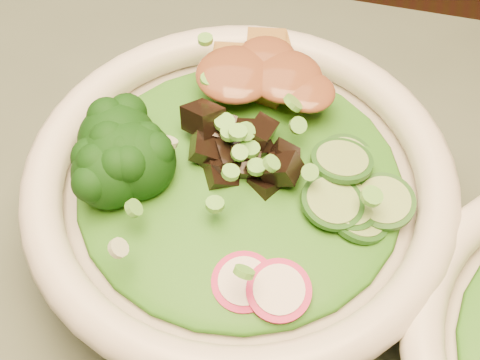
# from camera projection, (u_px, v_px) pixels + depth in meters

# --- Properties ---
(salad_bowl) EXTENTS (0.28, 0.28, 0.08)m
(salad_bowl) POSITION_uv_depth(u_px,v_px,m) (240.00, 198.00, 0.45)
(salad_bowl) COLOR silver
(salad_bowl) RESTS_ON dining_table
(lettuce_bed) EXTENTS (0.21, 0.21, 0.03)m
(lettuce_bed) POSITION_uv_depth(u_px,v_px,m) (240.00, 179.00, 0.43)
(lettuce_bed) COLOR #1F5D13
(lettuce_bed) RESTS_ON salad_bowl
(broccoli_florets) EXTENTS (0.09, 0.09, 0.05)m
(broccoli_florets) POSITION_uv_depth(u_px,v_px,m) (137.00, 154.00, 0.42)
(broccoli_florets) COLOR black
(broccoli_florets) RESTS_ON salad_bowl
(radish_slices) EXTENTS (0.12, 0.06, 0.02)m
(radish_slices) POSITION_uv_depth(u_px,v_px,m) (228.00, 271.00, 0.39)
(radish_slices) COLOR #A90D43
(radish_slices) RESTS_ON salad_bowl
(cucumber_slices) EXTENTS (0.08, 0.08, 0.04)m
(cucumber_slices) POSITION_uv_depth(u_px,v_px,m) (348.00, 181.00, 0.42)
(cucumber_slices) COLOR #94BB68
(cucumber_slices) RESTS_ON salad_bowl
(mushroom_heap) EXTENTS (0.08, 0.08, 0.04)m
(mushroom_heap) POSITION_uv_depth(u_px,v_px,m) (243.00, 150.00, 0.43)
(mushroom_heap) COLOR black
(mushroom_heap) RESTS_ON salad_bowl
(tofu_cubes) EXTENTS (0.10, 0.08, 0.04)m
(tofu_cubes) POSITION_uv_depth(u_px,v_px,m) (256.00, 92.00, 0.46)
(tofu_cubes) COLOR olive
(tofu_cubes) RESTS_ON salad_bowl
(peanut_sauce) EXTENTS (0.07, 0.06, 0.02)m
(peanut_sauce) POSITION_uv_depth(u_px,v_px,m) (256.00, 78.00, 0.45)
(peanut_sauce) COLOR brown
(peanut_sauce) RESTS_ON tofu_cubes
(scallion_garnish) EXTENTS (0.20, 0.20, 0.03)m
(scallion_garnish) POSITION_uv_depth(u_px,v_px,m) (240.00, 155.00, 0.41)
(scallion_garnish) COLOR #5DAF3D
(scallion_garnish) RESTS_ON salad_bowl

